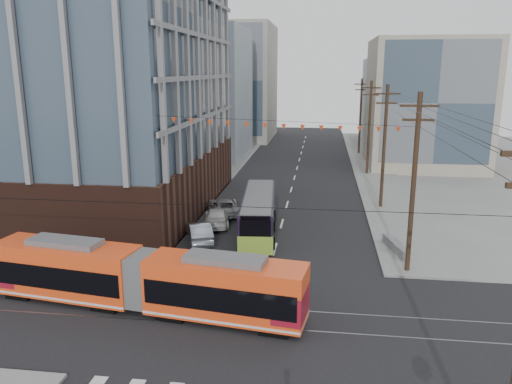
% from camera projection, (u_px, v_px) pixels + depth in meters
% --- Properties ---
extents(ground, '(160.00, 160.00, 0.00)m').
position_uv_depth(ground, '(244.00, 362.00, 21.40)').
color(ground, slate).
extents(office_building, '(30.00, 25.00, 28.60)m').
position_uv_depth(office_building, '(32.00, 45.00, 42.94)').
color(office_building, '#381E16').
rests_on(office_building, ground).
extents(bg_bldg_nw_near, '(18.00, 16.00, 18.00)m').
position_uv_depth(bg_bldg_nw_near, '(183.00, 93.00, 71.49)').
color(bg_bldg_nw_near, '#8C99A5').
rests_on(bg_bldg_nw_near, ground).
extents(bg_bldg_ne_near, '(14.00, 14.00, 16.00)m').
position_uv_depth(bg_bldg_ne_near, '(425.00, 104.00, 63.66)').
color(bg_bldg_ne_near, gray).
rests_on(bg_bldg_ne_near, ground).
extents(bg_bldg_nw_far, '(16.00, 18.00, 20.00)m').
position_uv_depth(bg_bldg_nw_far, '(229.00, 82.00, 90.12)').
color(bg_bldg_nw_far, gray).
rests_on(bg_bldg_nw_far, ground).
extents(bg_bldg_ne_far, '(16.00, 16.00, 14.00)m').
position_uv_depth(bg_bldg_ne_far, '(414.00, 102.00, 82.89)').
color(bg_bldg_ne_far, '#8C99A5').
rests_on(bg_bldg_ne_far, ground).
extents(utility_pole_far, '(0.30, 0.30, 11.00)m').
position_uv_depth(utility_pole_far, '(360.00, 117.00, 72.91)').
color(utility_pole_far, black).
rests_on(utility_pole_far, ground).
extents(streetcar, '(17.22, 4.83, 3.29)m').
position_uv_depth(streetcar, '(143.00, 280.00, 25.78)').
color(streetcar, '#F24717').
rests_on(streetcar, ground).
extents(city_bus, '(3.32, 11.13, 3.11)m').
position_uv_depth(city_bus, '(259.00, 213.00, 38.02)').
color(city_bus, black).
rests_on(city_bus, ground).
extents(parked_car_silver, '(3.03, 4.74, 1.48)m').
position_uv_depth(parked_car_silver, '(199.00, 232.00, 36.33)').
color(parked_car_silver, '#909BA6').
rests_on(parked_car_silver, ground).
extents(parked_car_white, '(2.73, 5.00, 1.38)m').
position_uv_depth(parked_car_white, '(217.00, 217.00, 40.10)').
color(parked_car_white, silver).
rests_on(parked_car_white, ground).
extents(parked_car_grey, '(3.89, 5.77, 1.47)m').
position_uv_depth(parked_car_grey, '(224.00, 206.00, 43.00)').
color(parked_car_grey, slate).
rests_on(parked_car_grey, ground).
extents(jersey_barrier, '(1.71, 3.91, 0.76)m').
position_uv_depth(jersey_barrier, '(396.00, 247.00, 34.10)').
color(jersey_barrier, gray).
rests_on(jersey_barrier, ground).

